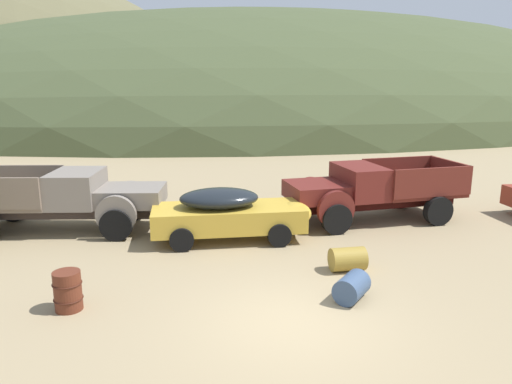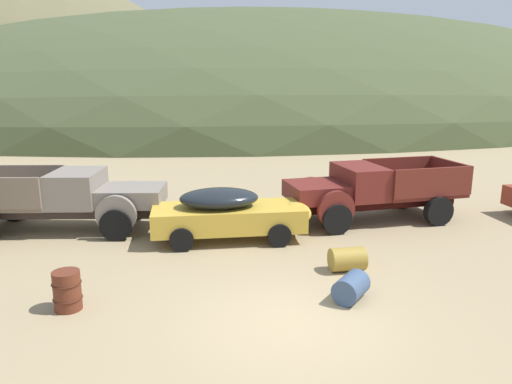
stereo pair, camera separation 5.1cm
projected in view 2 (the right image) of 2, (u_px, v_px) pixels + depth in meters
ground_plane at (290, 322)px, 9.83m from camera, size 300.00×300.00×0.00m
hill_far_right at (278, 110)px, 70.03m from camera, size 108.46×79.90×25.61m
truck_primer_gray at (73, 199)px, 15.49m from camera, size 6.82×4.01×1.91m
car_faded_yellow at (233, 213)px, 14.63m from camera, size 4.94×2.59×1.57m
truck_oxblood at (365, 191)px, 16.46m from camera, size 6.04×2.81×1.91m
oil_drum_spare at (67, 290)px, 10.28m from camera, size 0.61×0.61×0.84m
oil_drum_tipped at (351, 287)px, 10.74m from camera, size 1.02×0.97×0.58m
oil_drum_by_truck at (347, 259)px, 12.37m from camera, size 0.95×0.73×0.60m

